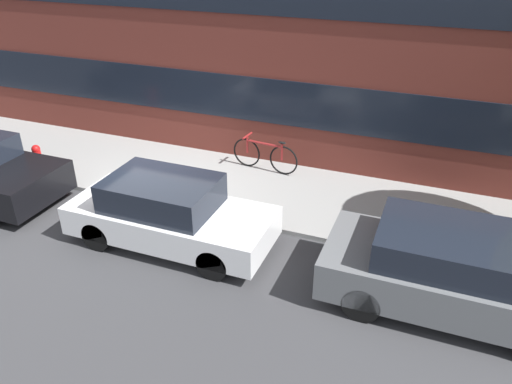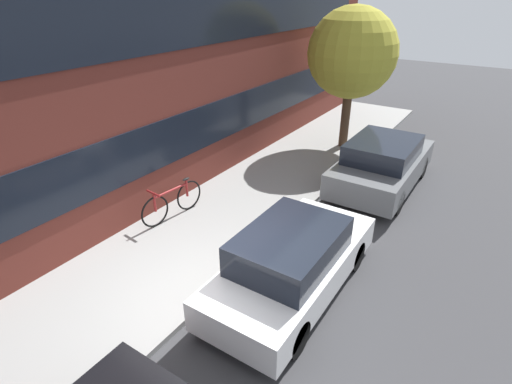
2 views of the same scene
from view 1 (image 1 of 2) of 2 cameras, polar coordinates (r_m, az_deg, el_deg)
The scene contains 7 objects.
ground_plane at distance 11.19m, azimuth -11.79°, elevation -1.61°, with size 56.00×56.00×0.00m, color #38383A.
sidewalk_strip at distance 12.28m, azimuth -8.15°, elevation 1.83°, with size 28.00×2.99×0.10m.
rowhouse_facade at distance 12.82m, azimuth -4.94°, elevation 20.91°, with size 28.00×1.02×7.65m.
parked_car_white at distance 9.57m, azimuth -9.94°, elevation -2.35°, with size 3.90×1.62×1.34m.
parked_car_grey at distance 8.45m, azimuth 21.29°, elevation -8.39°, with size 3.98×1.79×1.39m.
fire_hydrant at distance 13.25m, azimuth -23.66°, elevation 3.56°, with size 0.51×0.28×0.69m.
bicycle at distance 12.17m, azimuth 0.99°, elevation 4.31°, with size 1.74×0.44×0.84m.
Camera 1 is at (5.59, -7.99, 5.48)m, focal length 35.00 mm.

